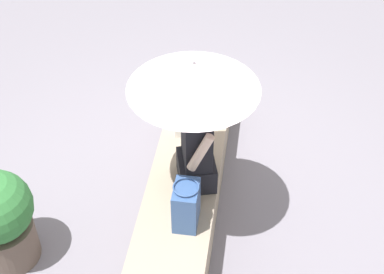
# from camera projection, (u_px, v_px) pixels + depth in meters

# --- Properties ---
(ground_plane) EXTENTS (14.00, 14.00, 0.00)m
(ground_plane) POSITION_uv_depth(u_px,v_px,m) (188.00, 192.00, 4.77)
(ground_plane) COLOR slate
(stone_bench) EXTENTS (2.50, 0.56, 0.41)m
(stone_bench) POSITION_uv_depth(u_px,v_px,m) (188.00, 176.00, 4.64)
(stone_bench) COLOR gray
(stone_bench) RESTS_ON ground
(person_seated) EXTENTS (0.51, 0.36, 0.90)m
(person_seated) POSITION_uv_depth(u_px,v_px,m) (197.00, 144.00, 4.07)
(person_seated) COLOR black
(person_seated) RESTS_ON stone_bench
(parasol) EXTENTS (0.92, 0.92, 1.17)m
(parasol) POSITION_uv_depth(u_px,v_px,m) (194.00, 76.00, 3.61)
(parasol) COLOR #B7B7BC
(parasol) RESTS_ON stone_bench
(handbag_black) EXTENTS (0.21, 0.16, 0.37)m
(handbag_black) POSITION_uv_depth(u_px,v_px,m) (201.00, 94.00, 4.87)
(handbag_black) COLOR #B2333D
(handbag_black) RESTS_ON stone_bench
(tote_bag_canvas) EXTENTS (0.25, 0.19, 0.38)m
(tote_bag_canvas) POSITION_uv_depth(u_px,v_px,m) (186.00, 205.00, 3.89)
(tote_bag_canvas) COLOR #335184
(tote_bag_canvas) RESTS_ON stone_bench
(shoulder_bag_spare) EXTENTS (0.21, 0.17, 0.27)m
(shoulder_bag_spare) POSITION_uv_depth(u_px,v_px,m) (187.00, 119.00, 4.68)
(shoulder_bag_spare) COLOR silver
(shoulder_bag_spare) RESTS_ON stone_bench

